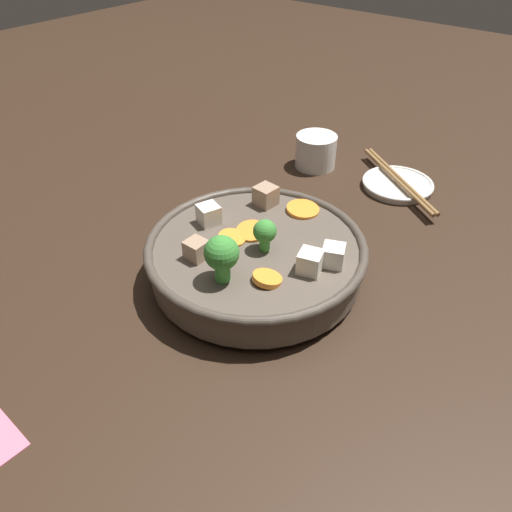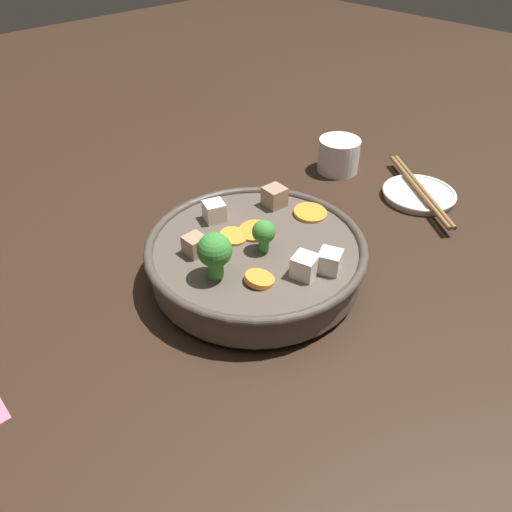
% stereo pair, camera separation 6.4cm
% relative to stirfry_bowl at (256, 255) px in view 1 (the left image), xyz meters
% --- Properties ---
extents(ground_plane, '(3.00, 3.00, 0.00)m').
position_rel_stirfry_bowl_xyz_m(ground_plane, '(-0.00, 0.00, -0.04)').
color(ground_plane, black).
extents(stirfry_bowl, '(0.28, 0.28, 0.11)m').
position_rel_stirfry_bowl_xyz_m(stirfry_bowl, '(0.00, 0.00, 0.00)').
color(stirfry_bowl, '#51473D').
rests_on(stirfry_bowl, ground_plane).
extents(side_saucer, '(0.12, 0.12, 0.01)m').
position_rel_stirfry_bowl_xyz_m(side_saucer, '(0.04, 0.34, -0.03)').
color(side_saucer, white).
rests_on(side_saucer, ground_plane).
extents(tea_cup, '(0.07, 0.07, 0.06)m').
position_rel_stirfry_bowl_xyz_m(tea_cup, '(-0.12, 0.32, -0.01)').
color(tea_cup, white).
rests_on(tea_cup, ground_plane).
extents(chopsticks_pair, '(0.20, 0.15, 0.01)m').
position_rel_stirfry_bowl_xyz_m(chopsticks_pair, '(0.04, 0.34, -0.02)').
color(chopsticks_pair, olive).
rests_on(chopsticks_pair, side_saucer).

